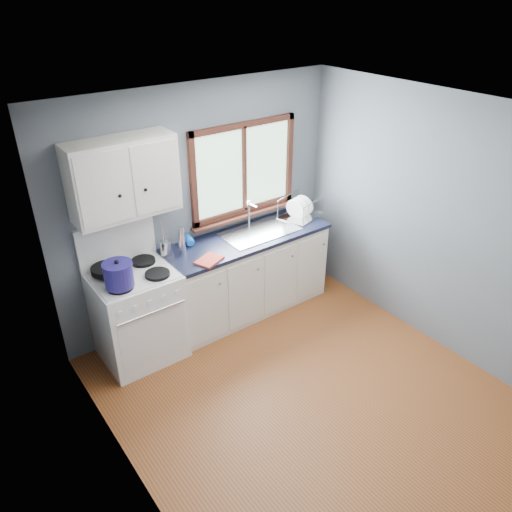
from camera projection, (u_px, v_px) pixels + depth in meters
floor at (310, 398)px, 4.52m from camera, size 3.20×3.60×0.02m
ceiling at (331, 119)px, 3.29m from camera, size 3.20×3.60×0.02m
wall_back at (200, 206)px, 5.18m from camera, size 3.20×0.02×2.50m
wall_left at (126, 363)px, 3.07m from camera, size 0.02×3.60×2.50m
wall_right at (444, 227)px, 4.74m from camera, size 0.02×3.60×2.50m
gas_range at (138, 313)px, 4.82m from camera, size 0.76×0.69×1.36m
base_cabinets at (247, 277)px, 5.55m from camera, size 1.85×0.60×0.88m
countertop at (246, 238)px, 5.31m from camera, size 1.89×0.64×0.04m
sink at (260, 237)px, 5.42m from camera, size 0.84×0.46×0.44m
window at (244, 176)px, 5.31m from camera, size 1.36×0.10×1.03m
upper_cabinets at (123, 178)px, 4.34m from camera, size 0.95×0.35×0.70m
skillet at (107, 269)px, 4.57m from camera, size 0.45×0.35×0.06m
stockpot at (118, 274)px, 4.32m from camera, size 0.27×0.27×0.26m
utensil_crock at (166, 247)px, 4.92m from camera, size 0.16×0.16×0.38m
thermos at (181, 240)px, 4.90m from camera, size 0.09×0.09×0.29m
soap_bottle at (190, 237)px, 5.03m from camera, size 0.11×0.11×0.23m
dish_towel at (209, 260)px, 4.84m from camera, size 0.31×0.27×0.02m
dish_rack at (300, 211)px, 5.70m from camera, size 0.56×0.48×0.24m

